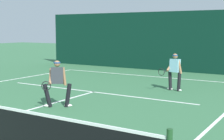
{
  "coord_description": "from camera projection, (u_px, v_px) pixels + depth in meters",
  "views": [
    {
      "loc": [
        7.51,
        -4.36,
        2.52
      ],
      "look_at": [
        1.11,
        5.98,
        1.0
      ],
      "focal_mm": 52.85,
      "sensor_mm": 36.0,
      "label": 1
    }
  ],
  "objects": [
    {
      "name": "court_line_centre",
      "position": [
        37.0,
        107.0,
        10.61
      ],
      "size": [
        0.1,
        6.4,
        0.01
      ],
      "primitive_type": "cube",
      "color": "white",
      "rests_on": "ground_plane"
    },
    {
      "name": "court_line_baseline_far",
      "position": [
        149.0,
        76.0,
        17.66
      ],
      "size": [
        10.66,
        0.1,
        0.01
      ],
      "primitive_type": "cube",
      "color": "white",
      "rests_on": "ground_plane"
    },
    {
      "name": "court_line_service",
      "position": [
        93.0,
        92.0,
        13.26
      ],
      "size": [
        8.69,
        0.1,
        0.01
      ],
      "primitive_type": "cube",
      "color": "white",
      "rests_on": "ground_plane"
    },
    {
      "name": "back_fence_windscreen",
      "position": [
        169.0,
        41.0,
        19.72
      ],
      "size": [
        17.7,
        0.12,
        3.56
      ],
      "primitive_type": "cube",
      "color": "black",
      "rests_on": "ground_plane"
    },
    {
      "name": "player_far",
      "position": [
        175.0,
        70.0,
        13.45
      ],
      "size": [
        0.85,
        0.87,
        1.53
      ],
      "rotation": [
        0.0,
        0.0,
        2.98
      ],
      "color": "black",
      "rests_on": "ground_plane"
    },
    {
      "name": "player_near",
      "position": [
        57.0,
        82.0,
        10.59
      ],
      "size": [
        0.85,
        1.04,
        1.52
      ],
      "rotation": [
        0.0,
        0.0,
        3.74
      ],
      "color": "black",
      "rests_on": "ground_plane"
    }
  ]
}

